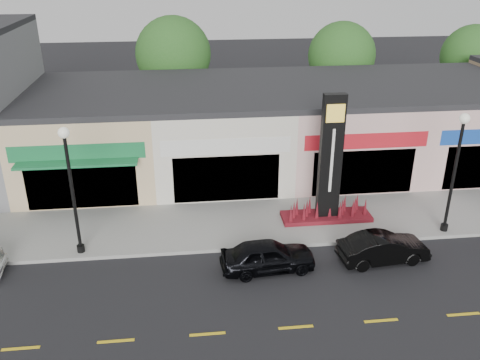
{
  "coord_description": "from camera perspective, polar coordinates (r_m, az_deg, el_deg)",
  "views": [
    {
      "loc": [
        -3.42,
        -16.37,
        11.59
      ],
      "look_at": [
        -1.11,
        4.0,
        2.43
      ],
      "focal_mm": 38.0,
      "sensor_mm": 36.0,
      "label": 1
    }
  ],
  "objects": [
    {
      "name": "sidewalk",
      "position": [
        23.95,
        2.56,
        -4.68
      ],
      "size": [
        52.0,
        4.3,
        0.15
      ],
      "primitive_type": "cube",
      "color": "gray",
      "rests_on": "ground"
    },
    {
      "name": "tree_rear_west",
      "position": [
        36.43,
        -7.5,
        13.82
      ],
      "size": [
        5.2,
        5.2,
        7.83
      ],
      "color": "#382619",
      "rests_on": "ground"
    },
    {
      "name": "shop_beige",
      "position": [
        29.75,
        -16.03,
        5.13
      ],
      "size": [
        7.0,
        10.85,
        4.8
      ],
      "color": "tan",
      "rests_on": "ground"
    },
    {
      "name": "curb",
      "position": [
        22.03,
        3.46,
        -7.48
      ],
      "size": [
        52.0,
        0.2,
        0.15
      ],
      "primitive_type": "cube",
      "color": "gray",
      "rests_on": "ground"
    },
    {
      "name": "lamp_west_near",
      "position": [
        21.04,
        -18.49,
        0.09
      ],
      "size": [
        0.44,
        0.44,
        5.47
      ],
      "color": "black",
      "rests_on": "sidewalk"
    },
    {
      "name": "tree_rear_east",
      "position": [
        42.36,
        24.65,
        12.51
      ],
      "size": [
        4.6,
        4.6,
        6.94
      ],
      "color": "#382619",
      "rests_on": "ground"
    },
    {
      "name": "shop_pink_e",
      "position": [
        33.37,
        22.48,
        6.25
      ],
      "size": [
        7.0,
        10.01,
        4.8
      ],
      "color": "#C99E99",
      "rests_on": "ground"
    },
    {
      "name": "lamp_east_near",
      "position": [
        23.5,
        23.12,
        1.87
      ],
      "size": [
        0.44,
        0.44,
        5.47
      ],
      "color": "black",
      "rests_on": "sidewalk"
    },
    {
      "name": "ground",
      "position": [
        20.35,
        4.47,
        -10.73
      ],
      "size": [
        120.0,
        120.0,
        0.0
      ],
      "primitive_type": "plane",
      "color": "black",
      "rests_on": "ground"
    },
    {
      "name": "pylon_sign",
      "position": [
        23.47,
        9.97,
        0.32
      ],
      "size": [
        4.2,
        1.3,
        6.0
      ],
      "color": "#520E12",
      "rests_on": "sidewalk"
    },
    {
      "name": "shop_cream",
      "position": [
        29.38,
        -2.41,
        5.83
      ],
      "size": [
        7.0,
        10.01,
        4.8
      ],
      "color": "beige",
      "rests_on": "ground"
    },
    {
      "name": "car_black_sedan",
      "position": [
        20.36,
        3.15,
        -8.49
      ],
      "size": [
        1.8,
        3.87,
        1.28
      ],
      "primitive_type": "imported",
      "rotation": [
        0.0,
        0.0,
        1.65
      ],
      "color": "black",
      "rests_on": "ground"
    },
    {
      "name": "tree_rear_mid",
      "position": [
        38.24,
        11.34,
        13.53
      ],
      "size": [
        4.8,
        4.8,
        7.29
      ],
      "color": "#382619",
      "rests_on": "ground"
    },
    {
      "name": "shop_pink_w",
      "position": [
        30.65,
        10.84,
        6.2
      ],
      "size": [
        7.0,
        10.01,
        4.8
      ],
      "color": "#C99E99",
      "rests_on": "ground"
    },
    {
      "name": "car_black_conv",
      "position": [
        21.68,
        15.78,
        -7.37
      ],
      "size": [
        1.63,
        3.8,
        1.22
      ],
      "primitive_type": "imported",
      "rotation": [
        0.0,
        0.0,
        1.66
      ],
      "color": "black",
      "rests_on": "ground"
    }
  ]
}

